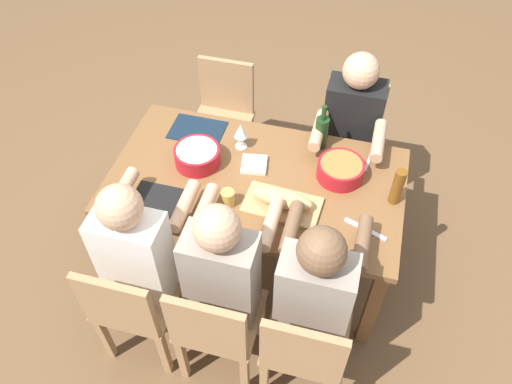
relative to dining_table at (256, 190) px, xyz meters
name	(u,v)px	position (x,y,z in m)	size (l,w,h in m)	color
ground_plane	(256,255)	(0.00, 0.00, -0.65)	(8.00, 8.00, 0.00)	brown
dining_table	(256,190)	(0.00, 0.00, 0.00)	(1.61, 0.90, 0.74)	brown
chair_near_left	(349,135)	(-0.44, -0.77, -0.17)	(0.40, 0.40, 0.85)	#A87F56
diner_near_left	(350,129)	(-0.44, -0.59, 0.05)	(0.41, 0.53, 1.20)	#2D2D38
chair_near_right	(223,113)	(0.44, -0.77, -0.17)	(0.40, 0.40, 0.85)	#A87F56
chair_far_left	(304,349)	(-0.44, 0.77, -0.17)	(0.40, 0.40, 0.85)	#A87F56
diner_far_left	(315,292)	(-0.44, 0.59, 0.05)	(0.41, 0.53, 1.20)	#2D2D38
chair_far_right	(132,305)	(0.44, 0.77, -0.17)	(0.40, 0.40, 0.85)	#A87F56
diner_far_right	(139,252)	(0.44, 0.59, 0.05)	(0.41, 0.53, 1.20)	#2D2D38
chair_far_center	(215,326)	(0.00, 0.77, -0.17)	(0.40, 0.40, 0.85)	#A87F56
diner_far_center	(224,272)	(0.00, 0.59, 0.05)	(0.41, 0.53, 1.20)	#2D2D38
serving_bowl_pasta	(197,155)	(0.35, -0.04, 0.15)	(0.26, 0.26, 0.10)	#B21923
serving_bowl_fruit	(341,169)	(-0.44, -0.14, 0.15)	(0.26, 0.26, 0.10)	#B21923
cutting_board	(282,205)	(-0.18, 0.16, 0.10)	(0.40, 0.22, 0.02)	tan
bread_loaf	(282,198)	(-0.18, 0.16, 0.16)	(0.32, 0.11, 0.09)	tan
wine_bottle	(322,131)	(-0.29, -0.35, 0.20)	(0.08, 0.08, 0.29)	#193819
beer_bottle	(397,187)	(-0.74, -0.03, 0.20)	(0.06, 0.06, 0.22)	brown
wine_glass	(241,132)	(0.15, -0.22, 0.21)	(0.08, 0.08, 0.17)	silver
fork_near_left	(369,161)	(-0.58, -0.29, 0.09)	(0.02, 0.17, 0.01)	silver
placemat_near_right	(197,130)	(0.44, -0.29, 0.09)	(0.32, 0.23, 0.01)	#142333
placemat_far_right	(161,202)	(0.44, 0.29, 0.09)	(0.32, 0.23, 0.01)	black
cup_far_center	(228,198)	(0.09, 0.21, 0.14)	(0.07, 0.07, 0.10)	gold
carving_knife	(365,229)	(-0.62, 0.20, 0.09)	(0.23, 0.02, 0.01)	silver
napkin_stack	(254,165)	(0.04, -0.09, 0.10)	(0.14, 0.14, 0.02)	white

